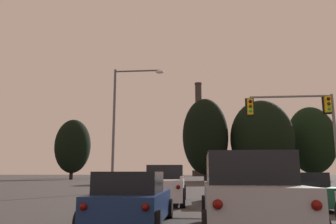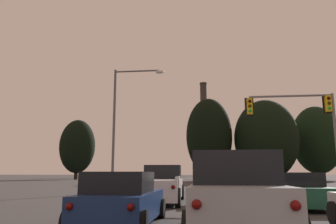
{
  "view_description": "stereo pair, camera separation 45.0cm",
  "coord_description": "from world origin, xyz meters",
  "px_view_note": "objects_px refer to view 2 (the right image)",
  "views": [
    {
      "loc": [
        -1.32,
        -2.09,
        1.4
      ],
      "look_at": [
        -3.56,
        22.02,
        5.93
      ],
      "focal_mm": 35.0,
      "sensor_mm": 36.0,
      "label": 1
    },
    {
      "loc": [
        -0.87,
        -2.04,
        1.4
      ],
      "look_at": [
        -3.56,
        22.02,
        5.93
      ],
      "focal_mm": 35.0,
      "sensor_mm": 36.0,
      "label": 2
    }
  ],
  "objects_px": {
    "hatchback_left_lane_second": "(122,201)",
    "traffic_light_overhead_right": "(305,117)",
    "pickup_truck_left_lane_front": "(160,185)",
    "smokestack": "(204,138)",
    "street_lamp": "(122,115)",
    "suv_center_lane_second": "(234,195)",
    "hatchback_center_lane_front": "(225,189)",
    "sedan_right_lane_front": "(299,191)"
  },
  "relations": [
    {
      "from": "hatchback_left_lane_second",
      "to": "smokestack",
      "type": "xyz_separation_m",
      "value": [
        2.22,
        147.56,
        17.07
      ]
    },
    {
      "from": "suv_center_lane_second",
      "to": "sedan_right_lane_front",
      "type": "bearing_deg",
      "value": 64.05
    },
    {
      "from": "sedan_right_lane_front",
      "to": "hatchback_center_lane_front",
      "type": "height_order",
      "value": "hatchback_center_lane_front"
    },
    {
      "from": "hatchback_center_lane_front",
      "to": "suv_center_lane_second",
      "type": "height_order",
      "value": "suv_center_lane_second"
    },
    {
      "from": "hatchback_center_lane_front",
      "to": "smokestack",
      "type": "distance_m",
      "value": 141.33
    },
    {
      "from": "pickup_truck_left_lane_front",
      "to": "smokestack",
      "type": "height_order",
      "value": "smokestack"
    },
    {
      "from": "pickup_truck_left_lane_front",
      "to": "smokestack",
      "type": "relative_size",
      "value": 0.12
    },
    {
      "from": "traffic_light_overhead_right",
      "to": "street_lamp",
      "type": "distance_m",
      "value": 12.79
    },
    {
      "from": "pickup_truck_left_lane_front",
      "to": "hatchback_center_lane_front",
      "type": "xyz_separation_m",
      "value": [
        3.13,
        -0.05,
        -0.14
      ]
    },
    {
      "from": "pickup_truck_left_lane_front",
      "to": "suv_center_lane_second",
      "type": "relative_size",
      "value": 1.13
    },
    {
      "from": "pickup_truck_left_lane_front",
      "to": "sedan_right_lane_front",
      "type": "bearing_deg",
      "value": -19.1
    },
    {
      "from": "street_lamp",
      "to": "traffic_light_overhead_right",
      "type": "bearing_deg",
      "value": -9.38
    },
    {
      "from": "sedan_right_lane_front",
      "to": "street_lamp",
      "type": "height_order",
      "value": "street_lamp"
    },
    {
      "from": "hatchback_center_lane_front",
      "to": "suv_center_lane_second",
      "type": "bearing_deg",
      "value": -94.75
    },
    {
      "from": "sedan_right_lane_front",
      "to": "smokestack",
      "type": "xyz_separation_m",
      "value": [
        -3.91,
        142.12,
        17.07
      ]
    },
    {
      "from": "street_lamp",
      "to": "suv_center_lane_second",
      "type": "bearing_deg",
      "value": -66.63
    },
    {
      "from": "hatchback_left_lane_second",
      "to": "smokestack",
      "type": "bearing_deg",
      "value": 89.35
    },
    {
      "from": "hatchback_left_lane_second",
      "to": "traffic_light_overhead_right",
      "type": "bearing_deg",
      "value": 55.57
    },
    {
      "from": "sedan_right_lane_front",
      "to": "smokestack",
      "type": "bearing_deg",
      "value": 92.86
    },
    {
      "from": "street_lamp",
      "to": "smokestack",
      "type": "distance_m",
      "value": 133.53
    },
    {
      "from": "traffic_light_overhead_right",
      "to": "smokestack",
      "type": "xyz_separation_m",
      "value": [
        -6.51,
        134.92,
        12.78
      ]
    },
    {
      "from": "traffic_light_overhead_right",
      "to": "pickup_truck_left_lane_front",
      "type": "bearing_deg",
      "value": -148.46
    },
    {
      "from": "hatchback_left_lane_second",
      "to": "pickup_truck_left_lane_front",
      "type": "bearing_deg",
      "value": 89.68
    },
    {
      "from": "suv_center_lane_second",
      "to": "traffic_light_overhead_right",
      "type": "xyz_separation_m",
      "value": [
        5.81,
        13.64,
        4.06
      ]
    },
    {
      "from": "hatchback_center_lane_front",
      "to": "smokestack",
      "type": "relative_size",
      "value": 0.09
    },
    {
      "from": "sedan_right_lane_front",
      "to": "smokestack",
      "type": "relative_size",
      "value": 0.11
    },
    {
      "from": "street_lamp",
      "to": "pickup_truck_left_lane_front",
      "type": "bearing_deg",
      "value": -61.94
    },
    {
      "from": "street_lamp",
      "to": "smokestack",
      "type": "height_order",
      "value": "smokestack"
    },
    {
      "from": "sedan_right_lane_front",
      "to": "hatchback_center_lane_front",
      "type": "xyz_separation_m",
      "value": [
        -2.92,
        1.84,
        -0.0
      ]
    },
    {
      "from": "street_lamp",
      "to": "hatchback_left_lane_second",
      "type": "bearing_deg",
      "value": -75.25
    },
    {
      "from": "sedan_right_lane_front",
      "to": "hatchback_center_lane_front",
      "type": "relative_size",
      "value": 1.14
    },
    {
      "from": "hatchback_left_lane_second",
      "to": "traffic_light_overhead_right",
      "type": "distance_m",
      "value": 15.94
    },
    {
      "from": "pickup_truck_left_lane_front",
      "to": "hatchback_left_lane_second",
      "type": "height_order",
      "value": "pickup_truck_left_lane_front"
    },
    {
      "from": "suv_center_lane_second",
      "to": "traffic_light_overhead_right",
      "type": "distance_m",
      "value": 15.37
    },
    {
      "from": "pickup_truck_left_lane_front",
      "to": "street_lamp",
      "type": "relative_size",
      "value": 0.6
    },
    {
      "from": "pickup_truck_left_lane_front",
      "to": "hatchback_center_lane_front",
      "type": "bearing_deg",
      "value": -2.7
    },
    {
      "from": "hatchback_left_lane_second",
      "to": "suv_center_lane_second",
      "type": "xyz_separation_m",
      "value": [
        2.92,
        -1.01,
        0.23
      ]
    },
    {
      "from": "hatchback_center_lane_front",
      "to": "street_lamp",
      "type": "relative_size",
      "value": 0.45
    },
    {
      "from": "pickup_truck_left_lane_front",
      "to": "hatchback_left_lane_second",
      "type": "xyz_separation_m",
      "value": [
        -0.07,
        -7.32,
        -0.14
      ]
    },
    {
      "from": "smokestack",
      "to": "pickup_truck_left_lane_front",
      "type": "bearing_deg",
      "value": -90.88
    },
    {
      "from": "hatchback_left_lane_second",
      "to": "street_lamp",
      "type": "bearing_deg",
      "value": 104.96
    },
    {
      "from": "pickup_truck_left_lane_front",
      "to": "street_lamp",
      "type": "height_order",
      "value": "street_lamp"
    }
  ]
}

